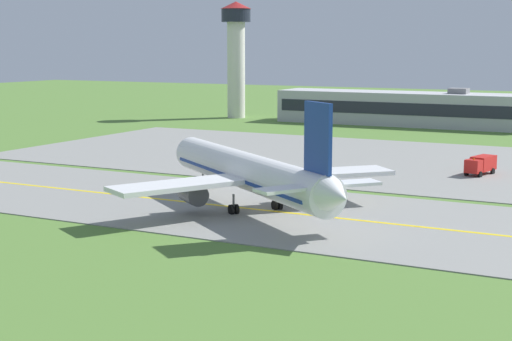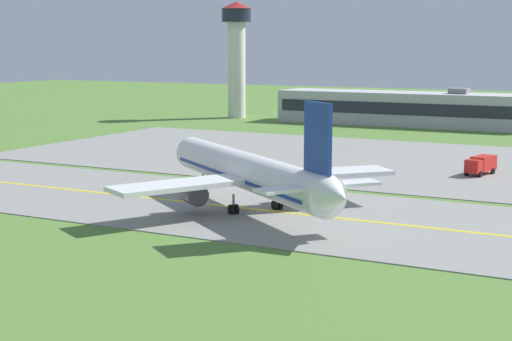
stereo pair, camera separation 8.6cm
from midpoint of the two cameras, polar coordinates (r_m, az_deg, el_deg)
name	(u,v)px [view 1 (the left image)]	position (r m, az deg, el deg)	size (l,w,h in m)	color
ground_plane	(257,210)	(85.64, 0.01, -2.91)	(500.00, 500.00, 0.00)	#517A33
taxiway_strip	(257,210)	(85.63, 0.01, -2.88)	(240.00, 28.00, 0.10)	gray
apron_pad	(444,165)	(121.15, 13.47, 0.39)	(140.00, 52.00, 0.10)	gray
taxiway_centreline	(257,209)	(85.62, 0.01, -2.84)	(220.00, 0.60, 0.01)	yellow
airplane_lead	(250,173)	(85.19, -0.50, -0.15)	(33.84, 29.03, 12.70)	white
service_truck_fuel	(481,164)	(112.97, 15.99, 0.44)	(3.45, 6.32, 2.60)	red
terminal_building	(406,109)	(181.49, 10.83, 4.44)	(58.99, 11.96, 8.62)	#B2B2B7
control_tower	(236,49)	(196.22, -1.47, 8.84)	(7.60, 7.60, 28.57)	silver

